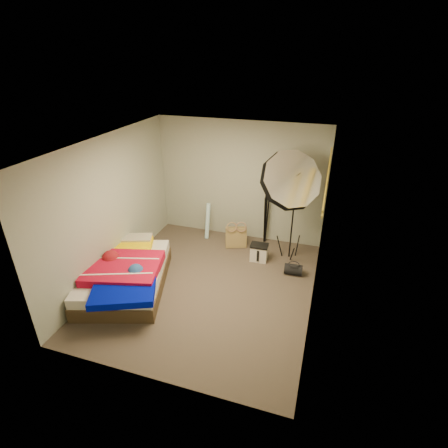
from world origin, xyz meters
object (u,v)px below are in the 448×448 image
at_px(photo_umbrella, 289,181).
at_px(bed, 125,273).
at_px(wrapping_roll, 208,221).
at_px(camera_case, 259,253).
at_px(duffel_bag, 293,269).
at_px(camera_tripod, 266,214).
at_px(tote_bag, 236,237).

bearing_deg(photo_umbrella, bed, -146.29).
bearing_deg(photo_umbrella, wrapping_roll, 164.51).
bearing_deg(camera_case, duffel_bag, -23.53).
distance_m(photo_umbrella, camera_tripod, 1.30).
bearing_deg(bed, tote_bag, 53.12).
height_order(tote_bag, bed, bed).
bearing_deg(camera_tripod, camera_case, -86.48).
height_order(tote_bag, camera_tripod, camera_tripod).
xyz_separation_m(bed, camera_tripod, (1.96, 2.30, 0.37)).
relative_size(tote_bag, wrapping_roll, 0.55).
height_order(wrapping_roll, duffel_bag, wrapping_roll).
bearing_deg(wrapping_roll, photo_umbrella, -15.49).
xyz_separation_m(tote_bag, bed, (-1.43, -1.91, 0.06)).
distance_m(camera_case, duffel_bag, 0.76).
height_order(camera_case, duffel_bag, camera_case).
xyz_separation_m(wrapping_roll, camera_case, (1.27, -0.58, -0.23)).
relative_size(tote_bag, camera_tripod, 0.38).
distance_m(tote_bag, duffel_bag, 1.44).
distance_m(tote_bag, photo_umbrella, 1.78).
xyz_separation_m(wrapping_roll, bed, (-0.73, -2.12, -0.11)).
relative_size(wrapping_roll, bed, 0.35).
xyz_separation_m(tote_bag, wrapping_roll, (-0.70, 0.21, 0.17)).
bearing_deg(bed, photo_umbrella, 33.71).
bearing_deg(duffel_bag, camera_case, 155.51).
bearing_deg(bed, camera_case, 37.41).
height_order(tote_bag, wrapping_roll, wrapping_roll).
bearing_deg(tote_bag, duffel_bag, -46.39).
bearing_deg(tote_bag, photo_umbrella, -34.25).
bearing_deg(camera_tripod, wrapping_roll, -171.53).
height_order(duffel_bag, bed, bed).
distance_m(camera_case, bed, 2.53).
distance_m(camera_case, photo_umbrella, 1.56).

